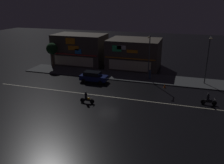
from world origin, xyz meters
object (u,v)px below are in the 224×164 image
(parked_car_near_kerb, at_px, (93,77))
(motorcycle_lead, at_px, (209,100))
(streetlamp_mid, at_px, (208,56))
(streetlamp_west, at_px, (149,54))
(traffic_cone, at_px, (165,86))
(pedestrian_on_sidewalk, at_px, (150,74))
(motorcycle_opposite_lane, at_px, (87,98))

(parked_car_near_kerb, relative_size, motorcycle_lead, 2.26)
(streetlamp_mid, height_order, parked_car_near_kerb, streetlamp_mid)
(streetlamp_west, xyz_separation_m, motorcycle_lead, (8.72, -7.13, -3.71))
(motorcycle_lead, bearing_deg, traffic_cone, 137.44)
(pedestrian_on_sidewalk, bearing_deg, traffic_cone, 111.03)
(pedestrian_on_sidewalk, height_order, motorcycle_lead, pedestrian_on_sidewalk)
(streetlamp_west, bearing_deg, pedestrian_on_sidewalk, 65.74)
(pedestrian_on_sidewalk, distance_m, motorcycle_lead, 11.43)
(motorcycle_opposite_lane, xyz_separation_m, traffic_cone, (8.79, 8.70, -0.36))
(motorcycle_opposite_lane, height_order, traffic_cone, motorcycle_opposite_lane)
(streetlamp_west, height_order, parked_car_near_kerb, streetlamp_west)
(parked_car_near_kerb, height_order, motorcycle_lead, parked_car_near_kerb)
(parked_car_near_kerb, bearing_deg, motorcycle_opposite_lane, 106.05)
(streetlamp_west, relative_size, parked_car_near_kerb, 1.66)
(parked_car_near_kerb, height_order, motorcycle_opposite_lane, parked_car_near_kerb)
(parked_car_near_kerb, distance_m, motorcycle_lead, 17.29)
(motorcycle_lead, xyz_separation_m, traffic_cone, (-5.77, 4.63, -0.36))
(motorcycle_lead, distance_m, motorcycle_opposite_lane, 15.12)
(parked_car_near_kerb, relative_size, motorcycle_opposite_lane, 2.26)
(pedestrian_on_sidewalk, relative_size, traffic_cone, 3.13)
(motorcycle_lead, bearing_deg, streetlamp_mid, 86.70)
(streetlamp_west, bearing_deg, motorcycle_lead, -39.29)
(streetlamp_west, distance_m, motorcycle_opposite_lane, 13.16)
(pedestrian_on_sidewalk, bearing_deg, motorcycle_opposite_lane, 41.78)
(pedestrian_on_sidewalk, bearing_deg, parked_car_near_kerb, 3.55)
(pedestrian_on_sidewalk, bearing_deg, streetlamp_mid, 160.72)
(streetlamp_west, bearing_deg, motorcycle_opposite_lane, -117.55)
(traffic_cone, bearing_deg, motorcycle_lead, -38.77)
(parked_car_near_kerb, bearing_deg, streetlamp_west, -158.15)
(streetlamp_west, xyz_separation_m, traffic_cone, (2.95, -2.50, -4.07))
(streetlamp_mid, height_order, traffic_cone, streetlamp_mid)
(streetlamp_west, distance_m, traffic_cone, 5.61)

